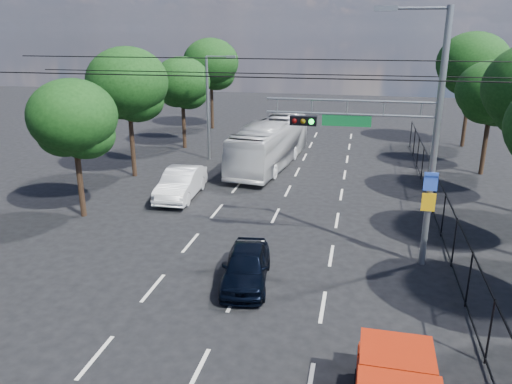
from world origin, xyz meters
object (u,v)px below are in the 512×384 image
(signal_mast, at_px, (401,130))
(navy_hatchback, at_px, (246,266))
(white_bus, at_px, (270,144))
(white_van, at_px, (181,183))

(signal_mast, relative_size, navy_hatchback, 2.41)
(navy_hatchback, xyz_separation_m, white_bus, (-2.15, 16.01, 0.83))
(white_bus, height_order, white_van, white_bus)
(white_van, bearing_deg, signal_mast, -30.66)
(navy_hatchback, height_order, white_bus, white_bus)
(navy_hatchback, relative_size, white_van, 0.82)
(white_van, bearing_deg, navy_hatchback, -59.58)
(navy_hatchback, bearing_deg, signal_mast, 22.60)
(navy_hatchback, height_order, white_van, white_van)
(signal_mast, xyz_separation_m, navy_hatchback, (-5.14, -2.93, -4.57))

